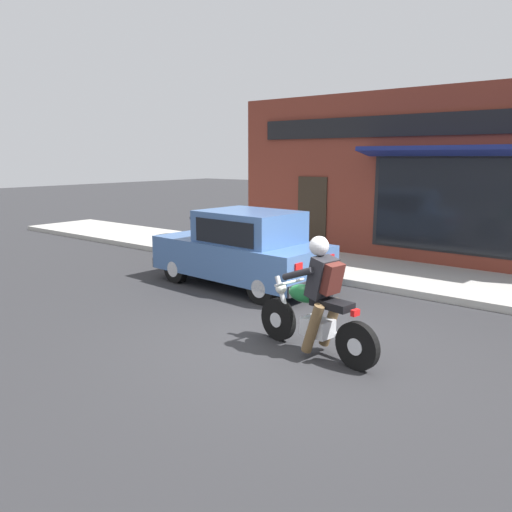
{
  "coord_description": "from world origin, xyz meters",
  "views": [
    {
      "loc": [
        -5.56,
        -3.77,
        2.62
      ],
      "look_at": [
        1.04,
        1.45,
        0.95
      ],
      "focal_mm": 35.0,
      "sensor_mm": 36.0,
      "label": 1
    }
  ],
  "objects": [
    {
      "name": "ground_plane",
      "position": [
        0.0,
        0.0,
        0.0
      ],
      "size": [
        80.0,
        80.0,
        0.0
      ],
      "primitive_type": "plane",
      "color": "#2B2B2D"
    },
    {
      "name": "motorcycle_with_rider",
      "position": [
        -0.05,
        -0.45,
        0.68
      ],
      "size": [
        0.65,
        2.01,
        1.62
      ],
      "color": "black",
      "rests_on": "ground"
    },
    {
      "name": "storefront_building",
      "position": [
        6.28,
        0.64,
        2.11
      ],
      "size": [
        1.25,
        10.04,
        4.2
      ],
      "color": "maroon",
      "rests_on": "ground"
    },
    {
      "name": "sidewalk_curb",
      "position": [
        4.75,
        3.0,
        0.07
      ],
      "size": [
        2.6,
        22.0,
        0.14
      ],
      "primitive_type": "cube",
      "color": "#ADAAA3",
      "rests_on": "ground"
    },
    {
      "name": "traffic_cone",
      "position": [
        5.43,
        4.95,
        0.43
      ],
      "size": [
        0.36,
        0.36,
        0.6
      ],
      "color": "black",
      "rests_on": "sidewalk_curb"
    },
    {
      "name": "car_hatchback",
      "position": [
        2.12,
        2.65,
        0.77
      ],
      "size": [
        1.84,
        3.86,
        1.57
      ],
      "color": "black",
      "rests_on": "ground"
    }
  ]
}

